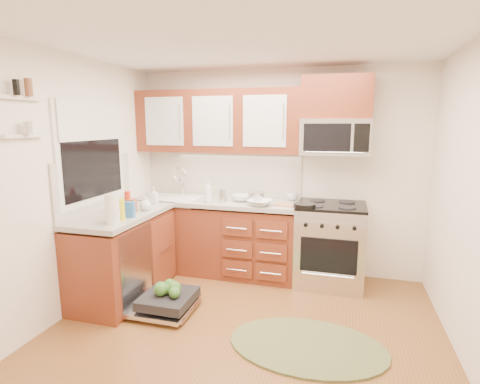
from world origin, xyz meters
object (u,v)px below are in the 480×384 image
(upper_cabinets, at_px, (217,121))
(sink, at_px, (175,207))
(rug, at_px, (307,346))
(stock_pot, at_px, (256,197))
(bowl_a, at_px, (260,203))
(microwave, at_px, (335,137))
(cup, at_px, (292,197))
(skillet, at_px, (304,205))
(cutting_board, at_px, (286,205))
(bowl_b, at_px, (241,198))
(dishwasher, at_px, (165,302))
(paper_towel_roll, at_px, (112,209))
(range, at_px, (330,244))

(upper_cabinets, relative_size, sink, 3.31)
(upper_cabinets, xyz_separation_m, rug, (1.29, -1.50, -1.86))
(stock_pot, xyz_separation_m, bowl_a, (0.08, -0.16, -0.03))
(microwave, distance_m, cup, 0.87)
(microwave, distance_m, skillet, 0.86)
(upper_cabinets, height_order, cutting_board, upper_cabinets)
(stock_pot, relative_size, bowl_b, 0.82)
(cutting_board, bearing_deg, bowl_a, -164.87)
(sink, height_order, bowl_b, bowl_b)
(rug, height_order, bowl_b, bowl_b)
(cup, bearing_deg, stock_pot, -150.46)
(rug, height_order, stock_pot, stock_pot)
(dishwasher, xyz_separation_m, paper_towel_roll, (-0.41, -0.18, 0.96))
(rug, bearing_deg, upper_cabinets, 130.70)
(dishwasher, bearing_deg, skillet, 34.93)
(cutting_board, bearing_deg, range, 11.38)
(skillet, height_order, cutting_board, skillet)
(upper_cabinets, relative_size, microwave, 2.70)
(skillet, height_order, paper_towel_roll, paper_towel_roll)
(microwave, relative_size, cutting_board, 2.98)
(stock_pot, bearing_deg, cup, 29.54)
(dishwasher, bearing_deg, stock_pot, 59.18)
(range, distance_m, bowl_a, 0.95)
(dishwasher, xyz_separation_m, cup, (1.06, 1.34, 0.87))
(dishwasher, xyz_separation_m, cutting_board, (1.04, 1.03, 0.83))
(stock_pot, xyz_separation_m, cup, (0.39, 0.22, -0.01))
(cup, bearing_deg, skillet, -66.43)
(sink, distance_m, bowl_a, 1.16)
(upper_cabinets, distance_m, bowl_b, 0.98)
(paper_towel_roll, bearing_deg, bowl_a, 44.21)
(rug, height_order, skillet, skillet)
(cutting_board, relative_size, cup, 2.05)
(cutting_board, height_order, bowl_a, bowl_a)
(paper_towel_roll, bearing_deg, range, 33.80)
(skillet, bearing_deg, dishwasher, -145.07)
(microwave, relative_size, stock_pot, 3.79)
(rug, xyz_separation_m, cup, (-0.37, 1.57, 0.96))
(sink, xyz_separation_m, skillet, (1.65, -0.24, 0.17))
(sink, distance_m, bowl_b, 0.88)
(cup, bearing_deg, microwave, -10.44)
(sink, bearing_deg, dishwasher, -70.80)
(microwave, relative_size, cup, 6.09)
(paper_towel_roll, relative_size, bowl_a, 1.02)
(paper_towel_roll, bearing_deg, rug, -1.67)
(skillet, xyz_separation_m, bowl_b, (-0.78, 0.26, -0.01))
(skillet, relative_size, cup, 1.93)
(sink, bearing_deg, stock_pot, -0.28)
(microwave, distance_m, paper_towel_roll, 2.50)
(range, distance_m, skillet, 0.62)
(microwave, relative_size, sink, 1.23)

